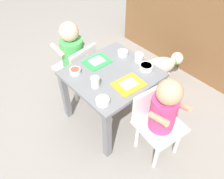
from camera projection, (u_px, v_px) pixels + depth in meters
ground_plane at (112, 115)px, 1.95m from camera, size 7.00×7.00×0.00m
kitchen_cabinet_back at (199, 22)px, 2.14m from camera, size 1.62×0.31×0.93m
dining_table at (112, 81)px, 1.68m from camera, size 0.55×0.59×0.46m
seated_child_left at (73, 52)px, 1.87m from camera, size 0.31×0.31×0.68m
seated_child_right at (163, 110)px, 1.43m from camera, size 0.31×0.31×0.67m
dog at (160, 66)px, 2.09m from camera, size 0.27×0.43×0.31m
food_tray_left at (97, 61)px, 1.71m from camera, size 0.15×0.19×0.02m
food_tray_right at (129, 84)px, 1.53m from camera, size 0.17×0.21×0.02m
water_cup_left at (139, 58)px, 1.70m from camera, size 0.07×0.07×0.06m
water_cup_right at (95, 83)px, 1.50m from camera, size 0.06×0.06×0.07m
cereal_bowl_left_side at (75, 71)px, 1.61m from camera, size 0.08×0.08×0.04m
cereal_bowl_right_side at (123, 53)px, 1.76m from camera, size 0.08×0.08×0.04m
veggie_bowl_near at (146, 67)px, 1.64m from camera, size 0.10×0.10×0.03m
veggie_bowl_far at (103, 101)px, 1.41m from camera, size 0.08×0.08×0.04m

